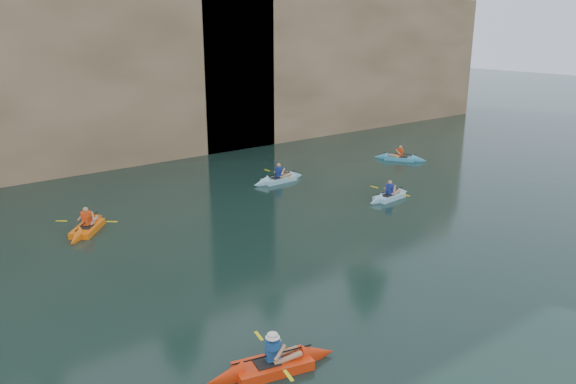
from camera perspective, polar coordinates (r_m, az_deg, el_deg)
ground at (r=13.17m, az=5.84°, el=-18.70°), size 160.00×160.00×0.00m
cliff_slab_center at (r=31.75m, az=-20.92°, el=12.24°), size 24.00×2.40×11.40m
cliff_slab_east at (r=42.36m, az=6.49°, el=13.03°), size 26.00×2.40×9.84m
sea_cave_east at (r=34.81m, az=-7.30°, el=7.77°), size 5.00×1.00×4.50m
main_kayaker at (r=13.40m, az=-1.56°, el=-17.12°), size 3.23×2.12×1.17m
kayaker_orange at (r=22.75m, az=-19.71°, el=-3.43°), size 2.60×2.87×1.20m
kayaker_ltblue_near at (r=25.72m, az=10.25°, el=-0.42°), size 2.79×2.16×1.08m
kayaker_ltblue_mid at (r=28.06m, az=-0.94°, el=1.33°), size 3.11×2.33×1.18m
kayaker_blue_east at (r=33.19m, az=11.31°, el=3.41°), size 2.15×2.92×1.07m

